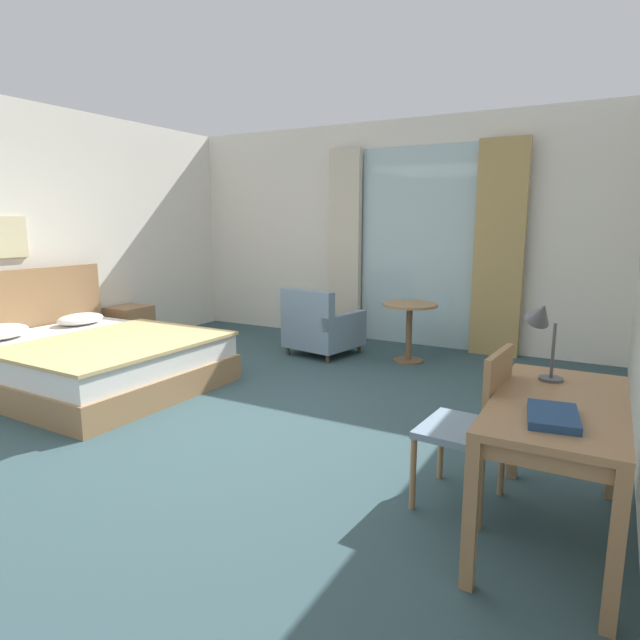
{
  "coord_description": "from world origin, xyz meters",
  "views": [
    {
      "loc": [
        2.69,
        -3.26,
        1.6
      ],
      "look_at": [
        0.58,
        0.57,
        0.79
      ],
      "focal_mm": 29.91,
      "sensor_mm": 36.0,
      "label": 1
    }
  ],
  "objects_px": {
    "closed_book": "(553,416)",
    "desk_lamp": "(542,321)",
    "nightstand": "(130,327)",
    "framed_picture": "(6,237)",
    "bed": "(88,359)",
    "writing_desk": "(558,418)",
    "round_cafe_table": "(409,319)",
    "armchair_by_window": "(321,328)",
    "desk_chair": "(475,419)"
  },
  "relations": [
    {
      "from": "closed_book",
      "to": "desk_lamp",
      "type": "bearing_deg",
      "value": 93.33
    },
    {
      "from": "nightstand",
      "to": "desk_lamp",
      "type": "bearing_deg",
      "value": -16.6
    },
    {
      "from": "framed_picture",
      "to": "nightstand",
      "type": "bearing_deg",
      "value": 80.62
    },
    {
      "from": "bed",
      "to": "writing_desk",
      "type": "distance_m",
      "value": 4.33
    },
    {
      "from": "desk_lamp",
      "to": "round_cafe_table",
      "type": "relative_size",
      "value": 0.68
    },
    {
      "from": "nightstand",
      "to": "armchair_by_window",
      "type": "distance_m",
      "value": 2.49
    },
    {
      "from": "nightstand",
      "to": "framed_picture",
      "type": "xyz_separation_m",
      "value": [
        -0.22,
        -1.34,
        1.17
      ]
    },
    {
      "from": "desk_chair",
      "to": "armchair_by_window",
      "type": "bearing_deg",
      "value": 132.54
    },
    {
      "from": "round_cafe_table",
      "to": "desk_lamp",
      "type": "bearing_deg",
      "value": -56.73
    },
    {
      "from": "round_cafe_table",
      "to": "framed_picture",
      "type": "xyz_separation_m",
      "value": [
        -3.6,
        -2.38,
        0.93
      ]
    },
    {
      "from": "desk_chair",
      "to": "bed",
      "type": "bearing_deg",
      "value": 173.01
    },
    {
      "from": "nightstand",
      "to": "framed_picture",
      "type": "bearing_deg",
      "value": -99.38
    },
    {
      "from": "bed",
      "to": "armchair_by_window",
      "type": "relative_size",
      "value": 2.6
    },
    {
      "from": "desk_lamp",
      "to": "framed_picture",
      "type": "relative_size",
      "value": 1.04
    },
    {
      "from": "closed_book",
      "to": "framed_picture",
      "type": "distance_m",
      "value": 5.53
    },
    {
      "from": "writing_desk",
      "to": "desk_chair",
      "type": "height_order",
      "value": "desk_chair"
    },
    {
      "from": "desk_lamp",
      "to": "closed_book",
      "type": "height_order",
      "value": "desk_lamp"
    },
    {
      "from": "nightstand",
      "to": "bed",
      "type": "bearing_deg",
      "value": -55.45
    },
    {
      "from": "desk_lamp",
      "to": "framed_picture",
      "type": "bearing_deg",
      "value": 178.23
    },
    {
      "from": "round_cafe_table",
      "to": "desk_chair",
      "type": "bearing_deg",
      "value": -63.93
    },
    {
      "from": "desk_lamp",
      "to": "armchair_by_window",
      "type": "xyz_separation_m",
      "value": [
        -2.71,
        2.35,
        -0.72
      ]
    },
    {
      "from": "nightstand",
      "to": "writing_desk",
      "type": "xyz_separation_m",
      "value": [
        5.2,
        -1.93,
        0.38
      ]
    },
    {
      "from": "desk_chair",
      "to": "armchair_by_window",
      "type": "distance_m",
      "value": 3.61
    },
    {
      "from": "nightstand",
      "to": "writing_desk",
      "type": "bearing_deg",
      "value": -20.36
    },
    {
      "from": "writing_desk",
      "to": "desk_lamp",
      "type": "xyz_separation_m",
      "value": [
        -0.15,
        0.42,
        0.41
      ]
    },
    {
      "from": "desk_chair",
      "to": "writing_desk",
      "type": "bearing_deg",
      "value": -15.21
    },
    {
      "from": "bed",
      "to": "closed_book",
      "type": "xyz_separation_m",
      "value": [
        4.27,
        -0.89,
        0.49
      ]
    },
    {
      "from": "nightstand",
      "to": "desk_chair",
      "type": "xyz_separation_m",
      "value": [
        4.78,
        -1.81,
        0.25
      ]
    },
    {
      "from": "round_cafe_table",
      "to": "framed_picture",
      "type": "bearing_deg",
      "value": -146.59
    },
    {
      "from": "desk_chair",
      "to": "framed_picture",
      "type": "distance_m",
      "value": 5.1
    },
    {
      "from": "bed",
      "to": "armchair_by_window",
      "type": "distance_m",
      "value": 2.6
    },
    {
      "from": "closed_book",
      "to": "round_cafe_table",
      "type": "distance_m",
      "value": 3.75
    },
    {
      "from": "writing_desk",
      "to": "framed_picture",
      "type": "relative_size",
      "value": 2.83
    },
    {
      "from": "closed_book",
      "to": "round_cafe_table",
      "type": "bearing_deg",
      "value": 110.86
    },
    {
      "from": "armchair_by_window",
      "to": "desk_chair",
      "type": "bearing_deg",
      "value": -47.46
    },
    {
      "from": "bed",
      "to": "framed_picture",
      "type": "distance_m",
      "value": 1.64
    },
    {
      "from": "closed_book",
      "to": "armchair_by_window",
      "type": "bearing_deg",
      "value": 124.72
    },
    {
      "from": "armchair_by_window",
      "to": "round_cafe_table",
      "type": "xyz_separation_m",
      "value": [
        1.04,
        0.19,
        0.18
      ]
    },
    {
      "from": "desk_chair",
      "to": "nightstand",
      "type": "bearing_deg",
      "value": 159.2
    },
    {
      "from": "bed",
      "to": "framed_picture",
      "type": "xyz_separation_m",
      "value": [
        -1.15,
        -0.0,
        1.17
      ]
    },
    {
      "from": "nightstand",
      "to": "round_cafe_table",
      "type": "height_order",
      "value": "round_cafe_table"
    },
    {
      "from": "desk_lamp",
      "to": "round_cafe_table",
      "type": "distance_m",
      "value": 3.09
    },
    {
      "from": "bed",
      "to": "nightstand",
      "type": "height_order",
      "value": "bed"
    },
    {
      "from": "closed_book",
      "to": "desk_chair",
      "type": "bearing_deg",
      "value": 127.03
    },
    {
      "from": "nightstand",
      "to": "desk_chair",
      "type": "height_order",
      "value": "desk_chair"
    },
    {
      "from": "bed",
      "to": "desk_lamp",
      "type": "distance_m",
      "value": 4.2
    },
    {
      "from": "nightstand",
      "to": "writing_desk",
      "type": "distance_m",
      "value": 5.56
    },
    {
      "from": "nightstand",
      "to": "round_cafe_table",
      "type": "xyz_separation_m",
      "value": [
        3.38,
        1.03,
        0.24
      ]
    },
    {
      "from": "closed_book",
      "to": "nightstand",
      "type": "bearing_deg",
      "value": 148.56
    },
    {
      "from": "writing_desk",
      "to": "armchair_by_window",
      "type": "relative_size",
      "value": 1.43
    }
  ]
}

